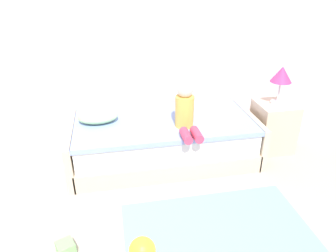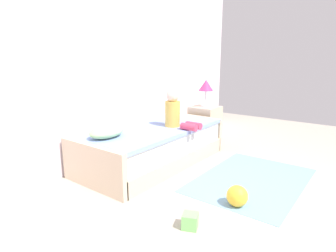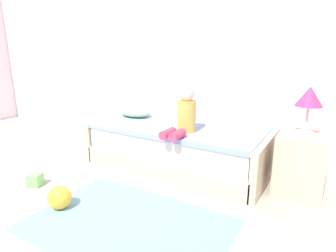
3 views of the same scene
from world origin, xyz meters
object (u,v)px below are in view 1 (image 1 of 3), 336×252
object	(u,v)px
bed	(164,140)
pillow	(98,116)
toy_ball	(142,250)
toy_block	(66,249)
nightstand	(273,126)
table_lamp	(282,76)
child_figure	(186,110)

from	to	relation	value
bed	pillow	world-z (taller)	pillow
toy_ball	toy_block	size ratio (longest dim) A/B	1.64
bed	toy_block	size ratio (longest dim) A/B	16.57
nightstand	toy_block	xyz separation A→B (m)	(-2.36, -1.22, -0.24)
toy_ball	table_lamp	bearing A→B (deg)	37.99
pillow	toy_ball	bearing A→B (deg)	-78.96
nightstand	pillow	size ratio (longest dim) A/B	1.36
table_lamp	child_figure	xyz separation A→B (m)	(-1.16, -0.21, -0.23)
nightstand	child_figure	size ratio (longest dim) A/B	1.18
toy_ball	toy_block	xyz separation A→B (m)	(-0.58, 0.16, -0.04)
pillow	toy_ball	size ratio (longest dim) A/B	2.11
nightstand	toy_block	world-z (taller)	nightstand
nightstand	toy_block	size ratio (longest dim) A/B	4.71
pillow	table_lamp	bearing A→B (deg)	-3.38
table_lamp	toy_block	size ratio (longest dim) A/B	3.53
bed	child_figure	distance (m)	0.55
child_figure	pillow	world-z (taller)	child_figure
toy_block	child_figure	bearing A→B (deg)	40.32
bed	toy_block	xyz separation A→B (m)	(-1.01, -1.25, -0.18)
bed	toy_ball	bearing A→B (deg)	-106.80
child_figure	toy_ball	world-z (taller)	child_figure
toy_ball	toy_block	world-z (taller)	toy_ball
table_lamp	pillow	bearing A→B (deg)	176.62
bed	nightstand	size ratio (longest dim) A/B	3.52
toy_ball	bed	bearing A→B (deg)	73.20
nightstand	toy_block	bearing A→B (deg)	-152.56
table_lamp	pillow	xyz separation A→B (m)	(-2.07, 0.12, -0.37)
bed	pillow	xyz separation A→B (m)	(-0.72, 0.10, 0.32)
bed	nightstand	distance (m)	1.35
table_lamp	nightstand	bearing A→B (deg)	90.00
toy_block	pillow	bearing A→B (deg)	77.94
nightstand	table_lamp	bearing A→B (deg)	-90.00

